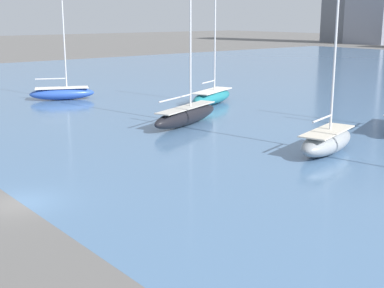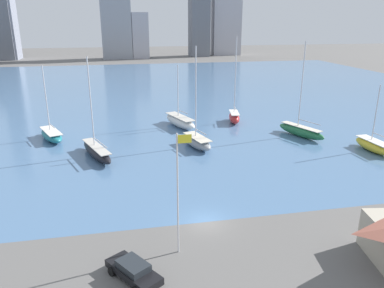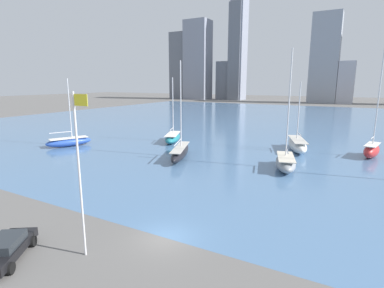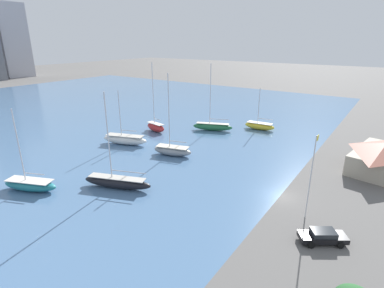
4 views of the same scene
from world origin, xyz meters
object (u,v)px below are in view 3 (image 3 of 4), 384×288
at_px(sailboat_red, 372,150).
at_px(sailboat_white, 297,145).
at_px(flag_pole, 80,170).
at_px(sailboat_teal, 173,137).
at_px(sailboat_blue, 69,141).
at_px(sailboat_gray, 286,162).
at_px(parked_sedan_black, 6,248).
at_px(sailboat_black, 180,152).

distance_m(sailboat_red, sailboat_white, 10.86).
bearing_deg(flag_pole, sailboat_teal, 113.86).
distance_m(sailboat_red, sailboat_blue, 50.49).
relative_size(sailboat_red, sailboat_gray, 1.05).
bearing_deg(sailboat_blue, sailboat_gray, 30.53).
height_order(sailboat_red, sailboat_teal, sailboat_red).
bearing_deg(sailboat_blue, parked_sedan_black, -20.26).
bearing_deg(sailboat_gray, sailboat_teal, 144.20).
height_order(flag_pole, sailboat_teal, sailboat_teal).
distance_m(flag_pole, sailboat_teal, 39.16).
xyz_separation_m(flag_pole, sailboat_blue, (-30.03, 23.18, -5.00)).
distance_m(sailboat_red, sailboat_gray, 16.62).
height_order(sailboat_gray, sailboat_white, sailboat_gray).
height_order(sailboat_black, sailboat_red, sailboat_red).
bearing_deg(flag_pole, sailboat_gray, 74.68).
bearing_deg(sailboat_black, sailboat_gray, -15.23).
height_order(flag_pole, sailboat_black, sailboat_black).
height_order(sailboat_teal, parked_sedan_black, sailboat_teal).
bearing_deg(sailboat_black, sailboat_blue, 165.02).
relative_size(flag_pole, sailboat_blue, 0.90).
relative_size(flag_pole, sailboat_black, 0.75).
relative_size(sailboat_black, parked_sedan_black, 2.74).
bearing_deg(flag_pole, parked_sedan_black, -144.72).
xyz_separation_m(flag_pole, sailboat_black, (-7.95, 25.43, -4.89)).
relative_size(sailboat_blue, parked_sedan_black, 2.28).
bearing_deg(sailboat_blue, sailboat_red, 44.36).
xyz_separation_m(sailboat_teal, parked_sedan_black, (11.65, -38.40, -0.11)).
relative_size(sailboat_black, sailboat_red, 0.89).
bearing_deg(sailboat_red, sailboat_teal, -161.16).
xyz_separation_m(flag_pole, sailboat_red, (17.55, 40.06, -4.67)).
bearing_deg(parked_sedan_black, sailboat_blue, 101.07).
bearing_deg(sailboat_gray, sailboat_red, 36.88).
relative_size(sailboat_black, sailboat_gray, 0.93).
bearing_deg(parked_sedan_black, sailboat_black, 64.00).
relative_size(flag_pole, sailboat_gray, 0.70).
bearing_deg(sailboat_teal, parked_sedan_black, -95.81).
distance_m(flag_pole, sailboat_gray, 28.33).
distance_m(flag_pole, sailboat_red, 43.98).
bearing_deg(sailboat_black, flag_pole, -93.41).
xyz_separation_m(flag_pole, sailboat_gray, (7.37, 26.92, -4.86)).
bearing_deg(flag_pole, sailboat_black, 107.37).
bearing_deg(sailboat_white, sailboat_teal, 170.27).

